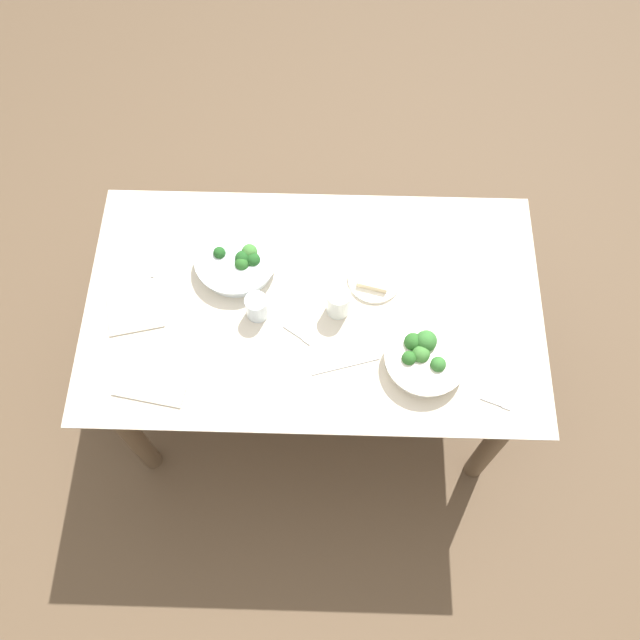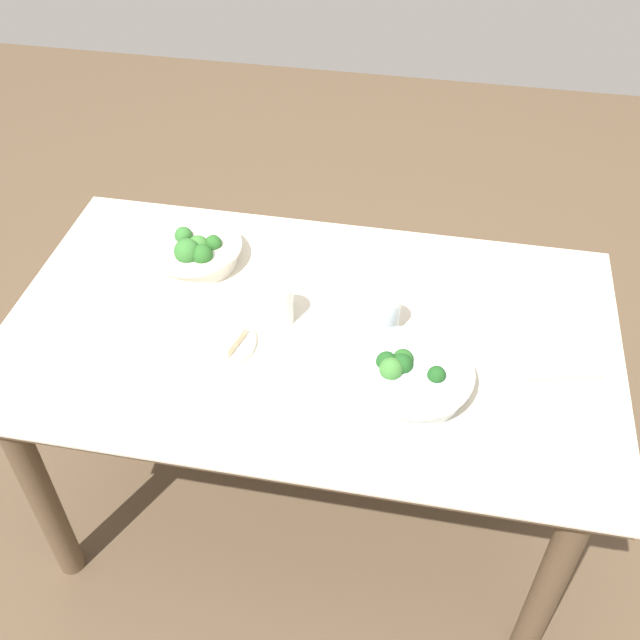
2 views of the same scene
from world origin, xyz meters
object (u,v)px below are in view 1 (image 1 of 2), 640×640
(water_glass_center, at_px, (257,307))
(water_glass_side, at_px, (338,302))
(fork_by_near_bowl, at_px, (497,404))
(napkin_folded_lower, at_px, (152,382))
(bread_side_plate, at_px, (374,279))
(table_knife_left, at_px, (346,366))
(napkin_folded_upper, at_px, (135,308))
(broccoli_bowl_near, at_px, (424,358))
(table_knife_right, at_px, (154,254))
(broccoli_bowl_far, at_px, (237,261))
(fork_by_far_bowl, at_px, (299,336))

(water_glass_center, bearing_deg, water_glass_side, 4.61)
(water_glass_center, height_order, fork_by_near_bowl, water_glass_center)
(napkin_folded_lower, bearing_deg, bread_side_plate, 28.81)
(table_knife_left, distance_m, napkin_folded_upper, 0.71)
(broccoli_bowl_near, xyz_separation_m, water_glass_center, (-0.52, 0.16, 0.01))
(table_knife_right, bearing_deg, broccoli_bowl_far, 79.90)
(napkin_folded_lower, bearing_deg, table_knife_right, 96.72)
(broccoli_bowl_far, relative_size, napkin_folded_lower, 1.25)
(broccoli_bowl_near, bearing_deg, table_knife_left, -175.49)
(water_glass_center, distance_m, water_glass_side, 0.26)
(water_glass_center, relative_size, napkin_folded_upper, 0.51)
(fork_by_far_bowl, bearing_deg, fork_by_near_bowl, 15.39)
(broccoli_bowl_far, bearing_deg, napkin_folded_upper, -152.57)
(water_glass_center, distance_m, table_knife_right, 0.42)
(napkin_folded_lower, bearing_deg, napkin_folded_upper, 109.52)
(water_glass_center, bearing_deg, fork_by_far_bowl, -29.77)
(fork_by_far_bowl, relative_size, napkin_folded_lower, 0.43)
(broccoli_bowl_far, xyz_separation_m, fork_by_far_bowl, (0.21, -0.25, -0.03))
(bread_side_plate, height_order, table_knife_right, bread_side_plate)
(broccoli_bowl_far, relative_size, water_glass_side, 2.66)
(broccoli_bowl_far, xyz_separation_m, table_knife_left, (0.36, -0.35, -0.03))
(bread_side_plate, height_order, water_glass_center, water_glass_center)
(bread_side_plate, bearing_deg, napkin_folded_lower, -151.19)
(table_knife_left, bearing_deg, fork_by_far_bowl, 130.83)
(broccoli_bowl_far, distance_m, fork_by_far_bowl, 0.33)
(fork_by_far_bowl, xyz_separation_m, table_knife_right, (-0.50, 0.29, -0.00))
(broccoli_bowl_far, xyz_separation_m, bread_side_plate, (0.45, -0.05, -0.02))
(fork_by_near_bowl, bearing_deg, water_glass_side, 167.76)
(water_glass_center, bearing_deg, napkin_folded_lower, -141.31)
(table_knife_right, bearing_deg, fork_by_near_bowl, 63.11)
(broccoli_bowl_near, distance_m, water_glass_side, 0.32)
(water_glass_center, relative_size, table_knife_left, 0.41)
(water_glass_side, bearing_deg, broccoli_bowl_near, -33.62)
(broccoli_bowl_near, relative_size, napkin_folded_upper, 1.43)
(broccoli_bowl_far, xyz_separation_m, napkin_folded_lower, (-0.23, -0.42, -0.03))
(broccoli_bowl_near, relative_size, fork_by_far_bowl, 2.69)
(bread_side_plate, relative_size, table_knife_left, 0.79)
(fork_by_far_bowl, xyz_separation_m, napkin_folded_lower, (-0.44, -0.17, 0.00))
(table_knife_right, bearing_deg, water_glass_side, 70.19)
(bread_side_plate, relative_size, water_glass_side, 1.68)
(bread_side_plate, xyz_separation_m, fork_by_near_bowl, (0.37, -0.42, -0.01))
(broccoli_bowl_far, distance_m, water_glass_center, 0.19)
(broccoli_bowl_far, height_order, water_glass_side, water_glass_side)
(broccoli_bowl_far, relative_size, table_knife_right, 1.49)
(bread_side_plate, height_order, fork_by_near_bowl, bread_side_plate)
(broccoli_bowl_near, bearing_deg, bread_side_plate, 117.58)
(broccoli_bowl_near, bearing_deg, water_glass_center, 163.39)
(fork_by_far_bowl, distance_m, napkin_folded_lower, 0.47)
(broccoli_bowl_far, bearing_deg, napkin_folded_lower, -118.69)
(broccoli_bowl_near, height_order, bread_side_plate, broccoli_bowl_near)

